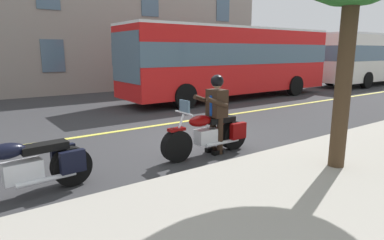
{
  "coord_description": "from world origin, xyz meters",
  "views": [
    {
      "loc": [
        4.86,
        6.56,
        2.23
      ],
      "look_at": [
        0.75,
        0.84,
        0.75
      ],
      "focal_mm": 30.73,
      "sensor_mm": 36.0,
      "label": 1
    }
  ],
  "objects_px": {
    "motorcycle_main": "(209,134)",
    "bus_near": "(233,59)",
    "rider_main": "(216,107)",
    "motorcycle_parked": "(26,169)",
    "bus_far": "(375,56)"
  },
  "relations": [
    {
      "from": "rider_main",
      "to": "bus_far",
      "type": "bearing_deg",
      "value": -162.99
    },
    {
      "from": "bus_near",
      "to": "bus_far",
      "type": "xyz_separation_m",
      "value": [
        -12.66,
        0.5,
        0.0
      ]
    },
    {
      "from": "motorcycle_main",
      "to": "rider_main",
      "type": "xyz_separation_m",
      "value": [
        -0.19,
        -0.0,
        0.58
      ]
    },
    {
      "from": "rider_main",
      "to": "motorcycle_parked",
      "type": "xyz_separation_m",
      "value": [
        3.83,
        0.01,
        -0.58
      ]
    },
    {
      "from": "motorcycle_main",
      "to": "rider_main",
      "type": "height_order",
      "value": "rider_main"
    },
    {
      "from": "motorcycle_main",
      "to": "bus_far",
      "type": "distance_m",
      "value": 20.0
    },
    {
      "from": "motorcycle_main",
      "to": "motorcycle_parked",
      "type": "xyz_separation_m",
      "value": [
        3.64,
        0.01,
        0.0
      ]
    },
    {
      "from": "rider_main",
      "to": "bus_far",
      "type": "xyz_separation_m",
      "value": [
        -18.91,
        -5.78,
        0.84
      ]
    },
    {
      "from": "motorcycle_main",
      "to": "motorcycle_parked",
      "type": "height_order",
      "value": "same"
    },
    {
      "from": "motorcycle_parked",
      "to": "bus_near",
      "type": "distance_m",
      "value": 11.97
    },
    {
      "from": "rider_main",
      "to": "bus_near",
      "type": "height_order",
      "value": "bus_near"
    },
    {
      "from": "motorcycle_parked",
      "to": "bus_far",
      "type": "distance_m",
      "value": 23.51
    },
    {
      "from": "motorcycle_main",
      "to": "bus_near",
      "type": "bearing_deg",
      "value": -135.68
    },
    {
      "from": "motorcycle_parked",
      "to": "bus_near",
      "type": "xyz_separation_m",
      "value": [
        -10.08,
        -6.3,
        1.42
      ]
    },
    {
      "from": "rider_main",
      "to": "motorcycle_parked",
      "type": "bearing_deg",
      "value": 0.22
    }
  ]
}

